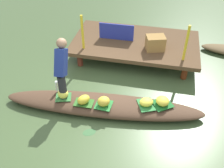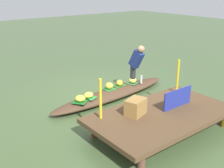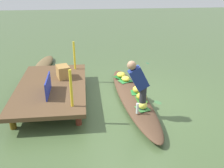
{
  "view_description": "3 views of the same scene",
  "coord_description": "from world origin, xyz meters",
  "px_view_note": "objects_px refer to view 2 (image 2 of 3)",
  "views": [
    {
      "loc": [
        1.0,
        -3.78,
        3.88
      ],
      "look_at": [
        0.13,
        0.26,
        0.49
      ],
      "focal_mm": 42.36,
      "sensor_mm": 36.0,
      "label": 1
    },
    {
      "loc": [
        4.57,
        5.82,
        3.06
      ],
      "look_at": [
        0.24,
        0.27,
        0.54
      ],
      "focal_mm": 44.9,
      "sensor_mm": 36.0,
      "label": 2
    },
    {
      "loc": [
        -5.73,
        1.2,
        3.11
      ],
      "look_at": [
        -0.02,
        0.57,
        0.56
      ],
      "focal_mm": 39.25,
      "sensor_mm": 36.0,
      "label": 3
    }
  ],
  "objects_px": {
    "banana_bunch_3": "(109,86)",
    "vendor_person": "(136,62)",
    "banana_bunch_1": "(119,83)",
    "market_banner": "(178,98)",
    "banana_bunch_2": "(80,98)",
    "banana_bunch_4": "(133,80)",
    "vendor_boat": "(113,94)",
    "produce_crate": "(136,107)",
    "banana_bunch_0": "(89,95)",
    "water_bottle": "(141,79)"
  },
  "relations": [
    {
      "from": "banana_bunch_3",
      "to": "vendor_person",
      "type": "bearing_deg",
      "value": 168.96
    },
    {
      "from": "banana_bunch_1",
      "to": "market_banner",
      "type": "distance_m",
      "value": 2.32
    },
    {
      "from": "banana_bunch_2",
      "to": "banana_bunch_4",
      "type": "bearing_deg",
      "value": -173.63
    },
    {
      "from": "market_banner",
      "to": "banana_bunch_1",
      "type": "bearing_deg",
      "value": -95.27
    },
    {
      "from": "banana_bunch_2",
      "to": "market_banner",
      "type": "distance_m",
      "value": 2.42
    },
    {
      "from": "banana_bunch_1",
      "to": "vendor_person",
      "type": "bearing_deg",
      "value": 157.05
    },
    {
      "from": "banana_bunch_1",
      "to": "banana_bunch_2",
      "type": "relative_size",
      "value": 1.01
    },
    {
      "from": "vendor_boat",
      "to": "produce_crate",
      "type": "bearing_deg",
      "value": 61.01
    },
    {
      "from": "vendor_person",
      "to": "banana_bunch_1",
      "type": "bearing_deg",
      "value": -22.95
    },
    {
      "from": "banana_bunch_1",
      "to": "produce_crate",
      "type": "relative_size",
      "value": 0.61
    },
    {
      "from": "banana_bunch_0",
      "to": "produce_crate",
      "type": "height_order",
      "value": "produce_crate"
    },
    {
      "from": "banana_bunch_4",
      "to": "market_banner",
      "type": "height_order",
      "value": "market_banner"
    },
    {
      "from": "banana_bunch_2",
      "to": "banana_bunch_3",
      "type": "xyz_separation_m",
      "value": [
        -1.13,
        -0.27,
        0.01
      ]
    },
    {
      "from": "market_banner",
      "to": "banana_bunch_2",
      "type": "bearing_deg",
      "value": -56.67
    },
    {
      "from": "banana_bunch_2",
      "to": "banana_bunch_4",
      "type": "xyz_separation_m",
      "value": [
        -1.99,
        -0.22,
        0.02
      ]
    },
    {
      "from": "water_bottle",
      "to": "produce_crate",
      "type": "distance_m",
      "value": 2.58
    },
    {
      "from": "vendor_boat",
      "to": "banana_bunch_0",
      "type": "bearing_deg",
      "value": -0.07
    },
    {
      "from": "banana_bunch_2",
      "to": "banana_bunch_3",
      "type": "bearing_deg",
      "value": -166.68
    },
    {
      "from": "vendor_boat",
      "to": "banana_bunch_3",
      "type": "bearing_deg",
      "value": -72.82
    },
    {
      "from": "banana_bunch_1",
      "to": "market_banner",
      "type": "relative_size",
      "value": 0.3
    },
    {
      "from": "banana_bunch_3",
      "to": "market_banner",
      "type": "bearing_deg",
      "value": 95.16
    },
    {
      "from": "vendor_boat",
      "to": "banana_bunch_0",
      "type": "relative_size",
      "value": 14.92
    },
    {
      "from": "banana_bunch_2",
      "to": "produce_crate",
      "type": "relative_size",
      "value": 0.61
    },
    {
      "from": "banana_bunch_3",
      "to": "banana_bunch_1",
      "type": "bearing_deg",
      "value": -176.23
    },
    {
      "from": "banana_bunch_1",
      "to": "banana_bunch_2",
      "type": "bearing_deg",
      "value": 10.86
    },
    {
      "from": "banana_bunch_2",
      "to": "vendor_person",
      "type": "bearing_deg",
      "value": -177.14
    },
    {
      "from": "banana_bunch_3",
      "to": "vendor_person",
      "type": "relative_size",
      "value": 0.21
    },
    {
      "from": "banana_bunch_3",
      "to": "banana_bunch_4",
      "type": "xyz_separation_m",
      "value": [
        -0.86,
        0.05,
        0.0
      ]
    },
    {
      "from": "market_banner",
      "to": "vendor_person",
      "type": "bearing_deg",
      "value": -107.71
    },
    {
      "from": "banana_bunch_1",
      "to": "vendor_person",
      "type": "xyz_separation_m",
      "value": [
        -0.46,
        0.19,
        0.6
      ]
    },
    {
      "from": "banana_bunch_0",
      "to": "water_bottle",
      "type": "distance_m",
      "value": 1.87
    },
    {
      "from": "banana_bunch_2",
      "to": "banana_bunch_3",
      "type": "height_order",
      "value": "banana_bunch_3"
    },
    {
      "from": "banana_bunch_2",
      "to": "banana_bunch_3",
      "type": "relative_size",
      "value": 1.08
    },
    {
      "from": "vendor_boat",
      "to": "banana_bunch_2",
      "type": "distance_m",
      "value": 1.2
    },
    {
      "from": "vendor_person",
      "to": "produce_crate",
      "type": "xyz_separation_m",
      "value": [
        1.67,
        1.81,
        -0.31
      ]
    },
    {
      "from": "banana_bunch_1",
      "to": "banana_bunch_3",
      "type": "distance_m",
      "value": 0.4
    },
    {
      "from": "banana_bunch_3",
      "to": "banana_bunch_0",
      "type": "bearing_deg",
      "value": 12.32
    },
    {
      "from": "produce_crate",
      "to": "water_bottle",
      "type": "bearing_deg",
      "value": -136.47
    },
    {
      "from": "banana_bunch_3",
      "to": "banana_bunch_4",
      "type": "relative_size",
      "value": 1.11
    },
    {
      "from": "produce_crate",
      "to": "market_banner",
      "type": "bearing_deg",
      "value": 164.23
    },
    {
      "from": "banana_bunch_4",
      "to": "market_banner",
      "type": "bearing_deg",
      "value": 73.62
    },
    {
      "from": "vendor_person",
      "to": "market_banner",
      "type": "height_order",
      "value": "vendor_person"
    },
    {
      "from": "banana_bunch_2",
      "to": "vendor_person",
      "type": "relative_size",
      "value": 0.22
    },
    {
      "from": "banana_bunch_0",
      "to": "banana_bunch_3",
      "type": "distance_m",
      "value": 0.84
    },
    {
      "from": "vendor_person",
      "to": "market_banner",
      "type": "xyz_separation_m",
      "value": [
        0.65,
        2.1,
        -0.28
      ]
    },
    {
      "from": "market_banner",
      "to": "produce_crate",
      "type": "xyz_separation_m",
      "value": [
        1.02,
        -0.29,
        -0.04
      ]
    },
    {
      "from": "vendor_boat",
      "to": "banana_bunch_0",
      "type": "distance_m",
      "value": 0.89
    },
    {
      "from": "banana_bunch_4",
      "to": "water_bottle",
      "type": "bearing_deg",
      "value": 138.57
    },
    {
      "from": "market_banner",
      "to": "produce_crate",
      "type": "distance_m",
      "value": 1.06
    },
    {
      "from": "water_bottle",
      "to": "market_banner",
      "type": "bearing_deg",
      "value": 67.66
    }
  ]
}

